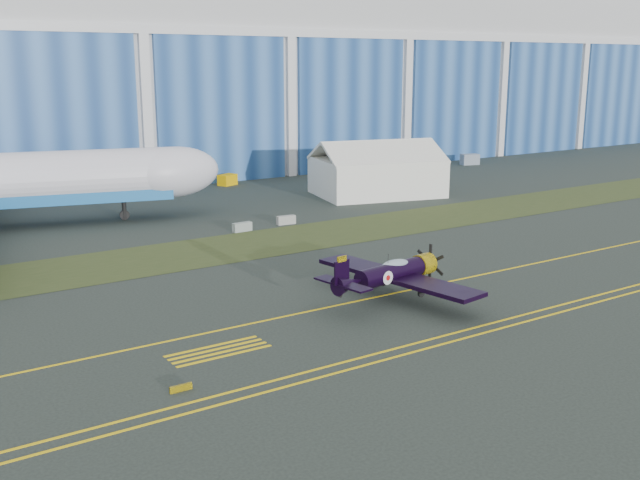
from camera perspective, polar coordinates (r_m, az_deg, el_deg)
ground at (r=59.91m, az=4.42°, el=-2.51°), size 260.00×260.00×0.00m
grass_median at (r=71.09m, az=-2.52°, el=0.07°), size 260.00×10.00×0.02m
hangar at (r=122.43m, az=-17.03°, el=12.11°), size 220.00×45.70×30.00m
taxiway_centreline at (r=56.21m, az=7.55°, el=-3.64°), size 200.00×0.20×0.02m
edge_line_near at (r=49.84m, az=14.76°, el=-6.21°), size 80.00×0.20×0.02m
edge_line_far at (r=50.46m, az=13.92°, el=-5.91°), size 80.00×0.20×0.02m
hold_short_ladder at (r=44.29m, az=-7.76°, el=-8.37°), size 6.00×2.40×0.02m
guard_board_left at (r=39.45m, az=-10.55°, el=-11.02°), size 1.20×0.15×0.35m
warbird at (r=52.61m, az=5.43°, el=-2.51°), size 13.20×15.16×4.04m
tent at (r=95.03m, az=4.36°, el=5.54°), size 17.31×14.37×7.02m
shipping_container at (r=98.31m, az=-14.78°, el=4.01°), size 5.74×3.84×2.31m
tug at (r=103.70m, az=-7.07°, el=4.58°), size 2.96×2.48×1.48m
gse_box at (r=126.54m, az=11.34°, el=6.04°), size 3.23×2.29×1.75m
barrier_a at (r=74.68m, az=-5.95°, el=0.99°), size 2.04×0.74×0.90m
barrier_b at (r=77.71m, az=-2.60°, el=1.53°), size 2.05×0.78×0.90m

